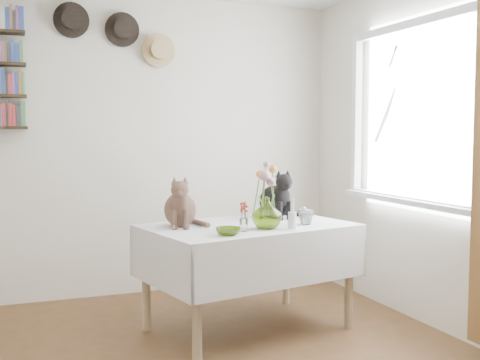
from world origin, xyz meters
name	(u,v)px	position (x,y,z in m)	size (l,w,h in m)	color
room	(177,156)	(0.00, 0.00, 1.25)	(4.08, 4.58, 2.58)	brown
window	(413,128)	(1.97, 0.80, 1.40)	(0.12, 1.52, 1.32)	white
dining_table	(248,251)	(0.78, 1.01, 0.55)	(1.52, 1.14, 0.73)	white
tabby_cat	(180,200)	(0.32, 1.12, 0.91)	(0.23, 0.30, 0.35)	brown
black_cat	(275,193)	(1.10, 1.28, 0.92)	(0.24, 0.31, 0.37)	black
flower_vase	(267,213)	(0.83, 0.81, 0.84)	(0.20, 0.20, 0.21)	#99BE36
green_bowl	(228,231)	(0.50, 0.66, 0.76)	(0.15, 0.15, 0.05)	#99BE36
drinking_glass	(306,217)	(1.15, 0.88, 0.78)	(0.11, 0.11, 0.10)	white
candlestick	(292,219)	(0.98, 0.74, 0.80)	(0.06, 0.06, 0.20)	white
berry_jar	(244,217)	(0.64, 0.77, 0.83)	(0.05, 0.05, 0.21)	white
porcelain_figurine	(305,214)	(1.26, 1.11, 0.77)	(0.05, 0.05, 0.09)	white
flower_bouquet	(266,177)	(0.83, 0.83, 1.07)	(0.17, 0.12, 0.39)	#4C7233
wall_hats	(119,33)	(0.12, 2.19, 2.17)	(0.98, 0.09, 0.48)	black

